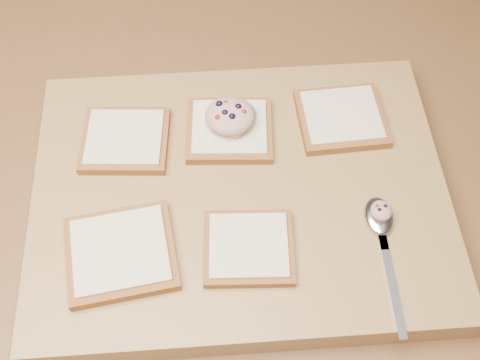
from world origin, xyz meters
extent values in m
plane|color=#515459|center=(0.00, 0.00, 0.00)|extent=(4.00, 4.00, 0.00)
cube|color=slate|center=(0.00, 0.00, 0.42)|extent=(1.90, 0.75, 0.84)
cube|color=brown|center=(0.00, 0.00, 0.87)|extent=(2.00, 0.80, 0.06)
cube|color=#AC7C49|center=(0.14, -0.05, 0.92)|extent=(0.54, 0.41, 0.04)
cube|color=brown|center=(-0.01, 0.03, 0.95)|extent=(0.12, 0.11, 0.01)
cube|color=beige|center=(-0.01, 0.03, 0.96)|extent=(0.11, 0.10, 0.00)
cube|color=brown|center=(0.13, 0.04, 0.95)|extent=(0.12, 0.11, 0.01)
cube|color=beige|center=(0.13, 0.04, 0.96)|extent=(0.11, 0.10, 0.00)
cube|color=brown|center=(0.28, 0.04, 0.95)|extent=(0.12, 0.11, 0.01)
cube|color=beige|center=(0.28, 0.04, 0.96)|extent=(0.11, 0.10, 0.00)
cube|color=brown|center=(-0.01, -0.14, 0.95)|extent=(0.14, 0.13, 0.01)
cube|color=beige|center=(-0.01, -0.14, 0.96)|extent=(0.12, 0.11, 0.00)
cube|color=brown|center=(0.14, -0.14, 0.95)|extent=(0.11, 0.10, 0.01)
cube|color=beige|center=(0.14, -0.14, 0.96)|extent=(0.10, 0.09, 0.00)
ellipsoid|color=tan|center=(0.13, 0.04, 0.97)|extent=(0.07, 0.06, 0.03)
sphere|color=black|center=(0.14, 0.04, 0.99)|extent=(0.01, 0.01, 0.01)
sphere|color=black|center=(0.12, 0.05, 0.99)|extent=(0.01, 0.01, 0.01)
sphere|color=black|center=(0.13, 0.03, 0.99)|extent=(0.01, 0.01, 0.01)
sphere|color=black|center=(0.12, 0.04, 0.99)|extent=(0.01, 0.01, 0.01)
sphere|color=#A5140C|center=(0.15, 0.04, 0.99)|extent=(0.01, 0.01, 0.01)
sphere|color=#A5140C|center=(0.13, 0.05, 0.99)|extent=(0.01, 0.01, 0.01)
sphere|color=#A5140C|center=(0.11, 0.03, 0.99)|extent=(0.01, 0.01, 0.01)
ellipsoid|color=silver|center=(0.31, -0.11, 0.95)|extent=(0.04, 0.06, 0.01)
cube|color=silver|center=(0.31, -0.14, 0.94)|extent=(0.01, 0.04, 0.00)
cube|color=silver|center=(0.31, -0.20, 0.94)|extent=(0.01, 0.14, 0.00)
ellipsoid|color=tan|center=(0.31, -0.11, 0.96)|extent=(0.03, 0.03, 0.01)
sphere|color=black|center=(0.31, -0.11, 0.97)|extent=(0.01, 0.01, 0.01)
sphere|color=black|center=(0.30, -0.11, 0.97)|extent=(0.01, 0.01, 0.01)
sphere|color=#A5140C|center=(0.30, -0.11, 0.97)|extent=(0.01, 0.01, 0.01)
camera|label=1|loc=(0.11, -0.46, 1.61)|focal=45.00mm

